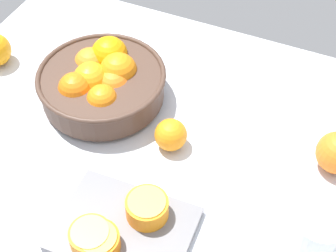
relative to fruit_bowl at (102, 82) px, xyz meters
The scene contains 8 objects.
ground_plane 24.33cm from the fruit_bowl, 11.92° to the right, with size 123.35×80.69×3.00cm, color silver.
fruit_bowl is the anchor object (origin of this frame).
juice_glass 55.36cm from the fruit_bowl, 20.37° to the right, with size 9.11×9.11×11.22cm.
cutting_board 35.58cm from the fruit_bowl, 55.05° to the right, with size 24.38×18.25×1.74cm, color slate.
orange_half_0 34.08cm from the fruit_bowl, 46.83° to the right, with size 7.91×7.91×4.37cm.
orange_half_1 38.69cm from the fruit_bowl, 62.21° to the right, with size 7.59×7.59×3.54cm.
orange_half_2 37.79cm from the fruit_bowl, 64.28° to the right, with size 7.59×7.59×3.76cm.
loose_orange_3 20.87cm from the fruit_bowl, 18.92° to the right, with size 6.82×6.82×6.82cm, color orange.
Camera 1 is at (23.30, -63.17, 81.60)cm, focal length 53.32 mm.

